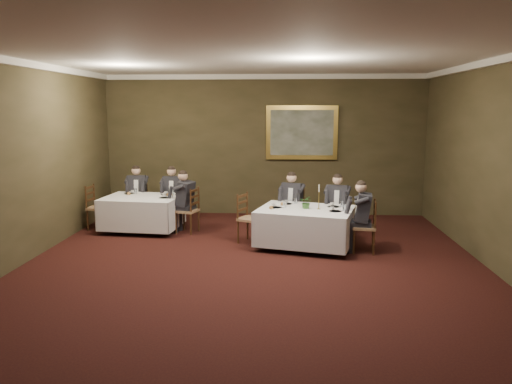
# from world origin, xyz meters

# --- Properties ---
(ground) EXTENTS (10.00, 10.00, 0.00)m
(ground) POSITION_xyz_m (0.00, 0.00, 0.00)
(ground) COLOR black
(ground) RESTS_ON ground
(ceiling) EXTENTS (8.00, 10.00, 0.10)m
(ceiling) POSITION_xyz_m (0.00, 0.00, 3.50)
(ceiling) COLOR silver
(ceiling) RESTS_ON back_wall
(back_wall) EXTENTS (8.00, 0.10, 3.50)m
(back_wall) POSITION_xyz_m (0.00, 5.00, 1.75)
(back_wall) COLOR #322E19
(back_wall) RESTS_ON ground
(front_wall) EXTENTS (8.00, 0.10, 3.50)m
(front_wall) POSITION_xyz_m (0.00, -5.00, 1.75)
(front_wall) COLOR #322E19
(front_wall) RESTS_ON ground
(crown_molding) EXTENTS (8.00, 10.00, 0.12)m
(crown_molding) POSITION_xyz_m (0.00, 0.00, 3.44)
(crown_molding) COLOR white
(crown_molding) RESTS_ON back_wall
(table_main) EXTENTS (2.07, 1.76, 0.67)m
(table_main) POSITION_xyz_m (0.94, 1.93, 0.45)
(table_main) COLOR #321F0D
(table_main) RESTS_ON ground
(table_second) EXTENTS (1.75, 1.40, 0.67)m
(table_second) POSITION_xyz_m (-2.60, 3.04, 0.45)
(table_second) COLOR #321F0D
(table_second) RESTS_ON ground
(chair_main_backleft) EXTENTS (0.55, 0.54, 1.00)m
(chair_main_backleft) POSITION_xyz_m (0.70, 2.94, 0.28)
(chair_main_backleft) COLOR olive
(chair_main_backleft) RESTS_ON ground
(diner_main_backleft) EXTENTS (0.53, 0.58, 1.35)m
(diner_main_backleft) POSITION_xyz_m (0.70, 2.93, 0.51)
(diner_main_backleft) COLOR black
(diner_main_backleft) RESTS_ON chair_main_backleft
(chair_main_backright) EXTENTS (0.53, 0.52, 1.00)m
(chair_main_backright) POSITION_xyz_m (1.63, 2.70, 0.28)
(chair_main_backright) COLOR olive
(chair_main_backright) RESTS_ON ground
(diner_main_backright) EXTENTS (0.51, 0.57, 1.35)m
(diner_main_backright) POSITION_xyz_m (1.63, 2.69, 0.51)
(diner_main_backright) COLOR black
(diner_main_backright) RESTS_ON chair_main_backright
(chair_main_endleft) EXTENTS (0.57, 0.58, 1.00)m
(chair_main_endleft) POSITION_xyz_m (-0.16, 2.21, 0.28)
(chair_main_endleft) COLOR olive
(chair_main_endleft) RESTS_ON ground
(chair_main_endright) EXTENTS (0.47, 0.49, 1.00)m
(chair_main_endright) POSITION_xyz_m (2.04, 1.65, 0.28)
(chair_main_endright) COLOR olive
(chair_main_endright) RESTS_ON ground
(diner_main_endright) EXTENTS (0.53, 0.46, 1.35)m
(diner_main_endright) POSITION_xyz_m (2.02, 1.65, 0.51)
(diner_main_endright) COLOR black
(diner_main_endright) RESTS_ON chair_main_endright
(chair_sec_backleft) EXTENTS (0.49, 0.47, 1.00)m
(chair_sec_backleft) POSITION_xyz_m (-2.96, 3.92, 0.28)
(chair_sec_backleft) COLOR olive
(chair_sec_backleft) RESTS_ON ground
(diner_sec_backleft) EXTENTS (0.45, 0.52, 1.35)m
(diner_sec_backleft) POSITION_xyz_m (-2.96, 3.90, 0.51)
(diner_sec_backleft) COLOR black
(diner_sec_backleft) RESTS_ON chair_sec_backleft
(chair_sec_backright) EXTENTS (0.45, 0.43, 1.00)m
(chair_sec_backright) POSITION_xyz_m (-2.08, 3.83, 0.28)
(chair_sec_backright) COLOR olive
(chair_sec_backright) RESTS_ON ground
(diner_sec_backright) EXTENTS (0.43, 0.49, 1.35)m
(diner_sec_backright) POSITION_xyz_m (-2.08, 3.82, 0.51)
(diner_sec_backright) COLOR black
(diner_sec_backright) RESTS_ON chair_sec_backright
(chair_sec_endright) EXTENTS (0.52, 0.54, 1.00)m
(chair_sec_endright) POSITION_xyz_m (-1.57, 2.94, 0.28)
(chair_sec_endright) COLOR olive
(chair_sec_endright) RESTS_ON ground
(diner_sec_endright) EXTENTS (0.57, 0.52, 1.35)m
(diner_sec_endright) POSITION_xyz_m (-1.58, 2.94, 0.51)
(diner_sec_endright) COLOR black
(diner_sec_endright) RESTS_ON chair_sec_endright
(chair_sec_endleft) EXTENTS (0.46, 0.48, 1.00)m
(chair_sec_endleft) POSITION_xyz_m (-3.63, 3.14, 0.28)
(chair_sec_endleft) COLOR olive
(chair_sec_endleft) RESTS_ON ground
(centerpiece) EXTENTS (0.30, 0.28, 0.27)m
(centerpiece) POSITION_xyz_m (0.96, 1.95, 0.90)
(centerpiece) COLOR #2D5926
(centerpiece) RESTS_ON table_main
(candlestick) EXTENTS (0.07, 0.07, 0.49)m
(candlestick) POSITION_xyz_m (1.19, 1.91, 0.94)
(candlestick) COLOR #AC8C34
(candlestick) RESTS_ON table_main
(place_setting_table_main) EXTENTS (0.33, 0.31, 0.14)m
(place_setting_table_main) POSITION_xyz_m (0.62, 2.44, 0.80)
(place_setting_table_main) COLOR white
(place_setting_table_main) RESTS_ON table_main
(place_setting_table_second) EXTENTS (0.33, 0.31, 0.14)m
(place_setting_table_second) POSITION_xyz_m (-2.95, 3.45, 0.80)
(place_setting_table_second) COLOR white
(place_setting_table_second) RESTS_ON table_second
(painting) EXTENTS (1.77, 0.09, 1.33)m
(painting) POSITION_xyz_m (0.94, 4.94, 2.08)
(painting) COLOR #E1C652
(painting) RESTS_ON back_wall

